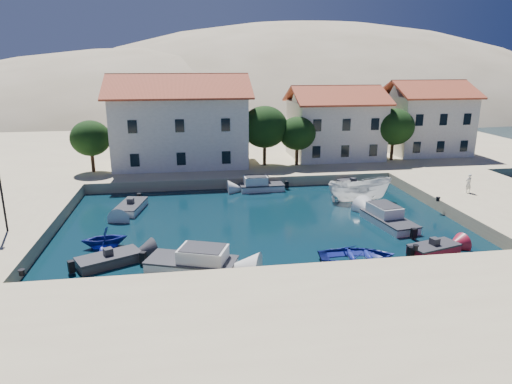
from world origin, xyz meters
TOP-DOWN VIEW (x-y plane):
  - ground at (0.00, 0.00)m, footprint 400.00×400.00m
  - quay_south at (0.00, -6.00)m, footprint 52.00×12.00m
  - quay_east at (20.50, 10.00)m, footprint 11.00×20.00m
  - quay_north at (2.00, 38.00)m, footprint 80.00×36.00m
  - hills at (20.64, 123.62)m, footprint 254.00×176.00m
  - building_left at (-6.00, 28.00)m, footprint 14.70×9.45m
  - building_mid at (12.00, 29.00)m, footprint 10.50×8.40m
  - building_right at (24.00, 30.00)m, footprint 9.45×8.40m
  - trees at (4.51, 25.46)m, footprint 37.30×5.30m
  - bollards at (2.80, 3.87)m, footprint 29.36×9.56m
  - motorboat_grey_sw at (-10.35, 3.76)m, footprint 4.08×3.16m
  - cabin_cruiser_south at (-5.38, 2.37)m, footprint 5.75×3.96m
  - rowboat_south at (4.78, 1.87)m, footprint 5.05×3.84m
  - motorboat_red_se at (10.11, 2.31)m, footprint 3.62×2.36m
  - cabin_cruiser_east at (9.54, 7.78)m, footprint 2.85×5.41m
  - boat_east at (9.61, 14.14)m, footprint 5.80×2.24m
  - motorboat_white_ne at (10.54, 18.24)m, footprint 2.55×3.73m
  - rowboat_west at (-11.06, 6.68)m, footprint 3.24×2.91m
  - motorboat_white_west at (-10.17, 14.41)m, footprint 2.55×4.32m
  - cabin_cruiser_north at (1.59, 18.90)m, footprint 4.28×1.90m
  - pedestrian at (18.59, 11.98)m, footprint 0.68×0.52m

SIDE VIEW (x-z plane):
  - hills at x=20.64m, z-range -72.90..26.10m
  - ground at x=0.00m, z-range 0.00..0.00m
  - rowboat_south at x=4.78m, z-range -0.49..0.49m
  - boat_east at x=9.61m, z-range -1.11..1.11m
  - rowboat_west at x=-11.06m, z-range -0.76..0.76m
  - motorboat_white_west at x=-10.17m, z-range -0.33..0.92m
  - motorboat_grey_sw at x=-10.35m, z-range -0.33..0.92m
  - motorboat_white_ne at x=10.54m, z-range -0.33..0.92m
  - motorboat_red_se at x=10.11m, z-range -0.33..0.92m
  - cabin_cruiser_south at x=-5.38m, z-range -0.32..1.28m
  - cabin_cruiser_north at x=1.59m, z-range -0.32..1.28m
  - cabin_cruiser_east at x=9.54m, z-range -0.32..1.28m
  - quay_south at x=0.00m, z-range 0.00..1.00m
  - quay_east at x=20.50m, z-range 0.00..1.00m
  - quay_north at x=2.00m, z-range 0.00..1.00m
  - bollards at x=2.80m, z-range 1.00..1.30m
  - pedestrian at x=18.59m, z-range 1.00..2.66m
  - trees at x=4.51m, z-range 1.61..8.06m
  - building_mid at x=12.00m, z-range 1.07..9.37m
  - building_right at x=24.00m, z-range 1.07..9.87m
  - building_left at x=-6.00m, z-range 1.09..10.79m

